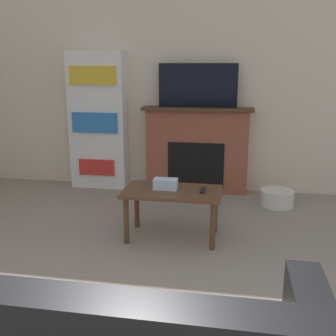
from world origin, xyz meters
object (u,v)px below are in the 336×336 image
at_px(tv, 198,86).
at_px(coffee_table, 172,197).
at_px(bookshelf, 98,121).
at_px(storage_basket, 277,198).
at_px(fireplace, 197,150).

relative_size(tv, coffee_table, 1.08).
bearing_deg(bookshelf, storage_basket, -9.96).
bearing_deg(storage_basket, bookshelf, 170.04).
distance_m(fireplace, bookshelf, 1.35).
height_order(fireplace, bookshelf, bookshelf).
relative_size(bookshelf, storage_basket, 4.63).
bearing_deg(tv, storage_basket, -22.19).
distance_m(coffee_table, storage_basket, 1.57).
xyz_separation_m(coffee_table, bookshelf, (-1.23, 1.50, 0.49)).
height_order(tv, bookshelf, bookshelf).
distance_m(fireplace, tv, 0.81).
relative_size(tv, storage_basket, 2.54).
bearing_deg(storage_basket, fireplace, 156.84).
xyz_separation_m(fireplace, coffee_table, (-0.07, -1.53, -0.15)).
height_order(fireplace, coffee_table, fireplace).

